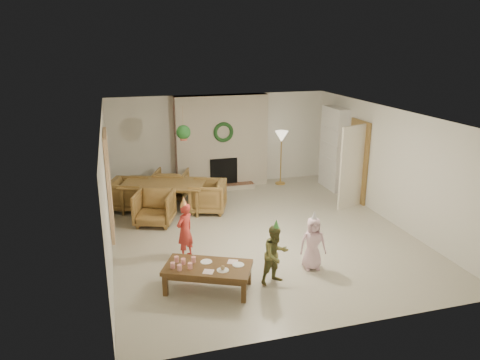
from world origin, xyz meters
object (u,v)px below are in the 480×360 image
object	(u,v)px
dining_chair_near	(155,208)
child_plaid	(275,255)
dining_chair_far	(171,184)
dining_chair_right	(208,196)
dining_table	(164,197)
child_pink	(313,243)
dining_chair_left	(129,194)
coffee_table_top	(208,268)
child_red	(185,231)

from	to	relation	value
dining_chair_near	child_plaid	bearing A→B (deg)	-41.43
dining_chair_far	dining_chair_right	bearing A→B (deg)	141.34
dining_table	dining_chair_near	distance (m)	0.84
child_pink	dining_table	bearing A→B (deg)	130.96
dining_chair_right	dining_chair_near	bearing A→B (deg)	-51.34
dining_table	dining_chair_near	world-z (taller)	dining_chair_near
dining_chair_left	dining_chair_right	distance (m)	1.90
dining_chair_far	dining_table	bearing A→B (deg)	90.00
child_plaid	child_pink	size ratio (longest dim) A/B	1.06
coffee_table_top	child_red	world-z (taller)	child_red
dining_chair_near	coffee_table_top	world-z (taller)	dining_chair_near
coffee_table_top	child_red	distance (m)	1.26
dining_chair_near	child_plaid	xyz separation A→B (m)	(1.68, -3.09, 0.13)
dining_table	coffee_table_top	distance (m)	3.81
child_plaid	child_pink	world-z (taller)	child_plaid
dining_table	child_red	distance (m)	2.58
dining_chair_far	dining_chair_left	size ratio (longest dim) A/B	1.00
dining_table	child_plaid	size ratio (longest dim) A/B	1.89
coffee_table_top	child_pink	size ratio (longest dim) A/B	1.44
dining_chair_far	dining_chair_near	bearing A→B (deg)	90.00
dining_chair_right	child_red	bearing A→B (deg)	-1.97
dining_chair_near	dining_table	bearing A→B (deg)	90.00
dining_chair_left	child_plaid	world-z (taller)	child_plaid
child_plaid	dining_chair_right	bearing A→B (deg)	79.61
child_pink	coffee_table_top	bearing A→B (deg)	-164.27
dining_chair_left	dining_chair_right	xyz separation A→B (m)	(1.78, -0.65, 0.00)
dining_chair_far	coffee_table_top	size ratio (longest dim) A/B	0.59
dining_table	dining_chair_right	distance (m)	1.06
dining_chair_far	coffee_table_top	bearing A→B (deg)	109.77
dining_chair_near	child_pink	bearing A→B (deg)	-28.47
coffee_table_top	child_pink	world-z (taller)	child_pink
dining_table	coffee_table_top	bearing A→B (deg)	-65.93
dining_chair_left	child_pink	xyz separation A→B (m)	(2.98, -3.89, 0.11)
dining_chair_left	child_plaid	bearing A→B (deg)	-132.33
child_red	dining_table	bearing A→B (deg)	-126.61
dining_chair_far	child_red	size ratio (longest dim) A/B	0.77
dining_chair_near	dining_chair_right	size ratio (longest dim) A/B	1.00
child_red	dining_chair_far	bearing A→B (deg)	-132.06
child_pink	dining_chair_left	bearing A→B (deg)	137.13
dining_table	dining_chair_near	size ratio (longest dim) A/B	2.34
child_red	child_plaid	bearing A→B (deg)	95.60
dining_chair_left	coffee_table_top	world-z (taller)	dining_chair_left
child_red	child_pink	distance (m)	2.33
dining_table	dining_chair_left	distance (m)	0.84
dining_chair_near	child_red	xyz separation A→B (m)	(0.39, -1.77, 0.16)
dining_chair_far	child_pink	world-z (taller)	child_pink
child_red	dining_chair_near	bearing A→B (deg)	-116.46
dining_chair_right	child_plaid	bearing A→B (deg)	26.51
coffee_table_top	dining_chair_left	bearing A→B (deg)	129.26
dining_chair_left	child_plaid	distance (m)	4.71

